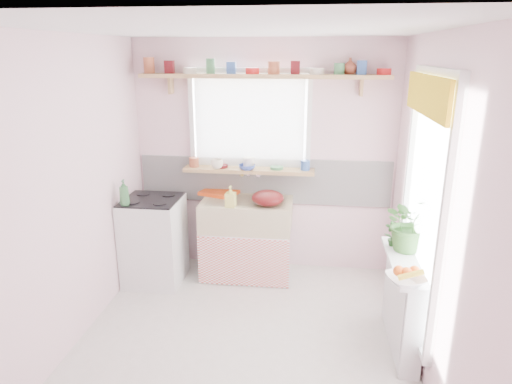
# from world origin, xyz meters

# --- Properties ---
(room) EXTENTS (3.20, 3.20, 3.20)m
(room) POSITION_xyz_m (0.66, 0.86, 1.37)
(room) COLOR silver
(room) RESTS_ON ground
(sink_unit) EXTENTS (0.95, 0.65, 1.11)m
(sink_unit) POSITION_xyz_m (-0.15, 1.29, 0.43)
(sink_unit) COLOR white
(sink_unit) RESTS_ON ground
(cooker) EXTENTS (0.58, 0.58, 0.93)m
(cooker) POSITION_xyz_m (-1.10, 1.05, 0.46)
(cooker) COLOR white
(cooker) RESTS_ON ground
(radiator_ledge) EXTENTS (0.22, 0.95, 0.78)m
(radiator_ledge) POSITION_xyz_m (1.30, 0.20, 0.40)
(radiator_ledge) COLOR white
(radiator_ledge) RESTS_ON ground
(windowsill) EXTENTS (1.40, 0.22, 0.04)m
(windowsill) POSITION_xyz_m (-0.15, 1.48, 1.14)
(windowsill) COLOR tan
(windowsill) RESTS_ON room
(pine_shelf) EXTENTS (2.52, 0.24, 0.04)m
(pine_shelf) POSITION_xyz_m (0.00, 1.47, 2.12)
(pine_shelf) COLOR tan
(pine_shelf) RESTS_ON room
(shelf_crockery) EXTENTS (2.47, 0.11, 0.12)m
(shelf_crockery) POSITION_xyz_m (-0.04, 1.47, 2.19)
(shelf_crockery) COLOR #A55133
(shelf_crockery) RESTS_ON pine_shelf
(sill_crockery) EXTENTS (1.35, 0.11, 0.12)m
(sill_crockery) POSITION_xyz_m (-0.15, 1.48, 1.22)
(sill_crockery) COLOR #A55133
(sill_crockery) RESTS_ON windowsill
(dish_tray) EXTENTS (0.45, 0.39, 0.04)m
(dish_tray) POSITION_xyz_m (-0.48, 1.50, 0.87)
(dish_tray) COLOR #EC4C15
(dish_tray) RESTS_ON sink_unit
(colander) EXTENTS (0.43, 0.43, 0.15)m
(colander) POSITION_xyz_m (0.08, 1.20, 0.92)
(colander) COLOR #510E0E
(colander) RESTS_ON sink_unit
(jade_plant) EXTENTS (0.53, 0.51, 0.47)m
(jade_plant) POSITION_xyz_m (1.33, 0.41, 1.01)
(jade_plant) COLOR #376829
(jade_plant) RESTS_ON radiator_ledge
(fruit_bowl) EXTENTS (0.34, 0.34, 0.07)m
(fruit_bowl) POSITION_xyz_m (1.21, -0.20, 0.81)
(fruit_bowl) COLOR white
(fruit_bowl) RESTS_ON radiator_ledge
(herb_pot) EXTENTS (0.12, 0.09, 0.21)m
(herb_pot) POSITION_xyz_m (1.21, 0.47, 0.88)
(herb_pot) COLOR #2C6428
(herb_pot) RESTS_ON radiator_ledge
(soap_bottle_sink) EXTENTS (0.11, 0.11, 0.22)m
(soap_bottle_sink) POSITION_xyz_m (-0.28, 1.10, 0.96)
(soap_bottle_sink) COLOR #E8E267
(soap_bottle_sink) RESTS_ON sink_unit
(sill_cup) EXTENTS (0.16, 0.16, 0.10)m
(sill_cup) POSITION_xyz_m (-0.48, 1.42, 1.21)
(sill_cup) COLOR silver
(sill_cup) RESTS_ON windowsill
(sill_bowl) EXTENTS (0.23, 0.23, 0.05)m
(sill_bowl) POSITION_xyz_m (-0.16, 1.42, 1.19)
(sill_bowl) COLOR #3751B4
(sill_bowl) RESTS_ON windowsill
(shelf_vase) EXTENTS (0.15, 0.15, 0.16)m
(shelf_vase) POSITION_xyz_m (0.86, 1.53, 2.22)
(shelf_vase) COLOR #97432E
(shelf_vase) RESTS_ON pine_shelf
(cooker_bottle) EXTENTS (0.11, 0.11, 0.26)m
(cooker_bottle) POSITION_xyz_m (-1.29, 0.83, 1.04)
(cooker_bottle) COLOR #3A7441
(cooker_bottle) RESTS_ON cooker
(fruit) EXTENTS (0.20, 0.14, 0.10)m
(fruit) POSITION_xyz_m (1.22, -0.19, 0.87)
(fruit) COLOR #FC6015
(fruit) RESTS_ON fruit_bowl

